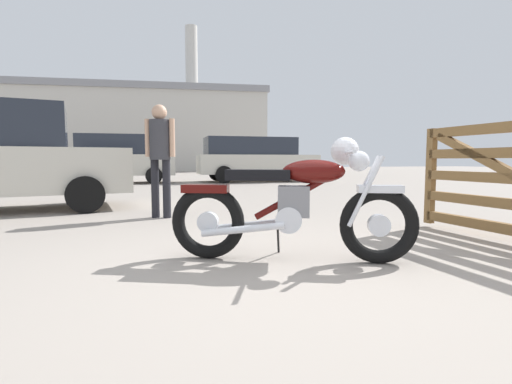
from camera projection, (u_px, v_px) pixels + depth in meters
name	position (u px, v px, depth m)	size (l,w,h in m)	color
ground_plane	(280.00, 273.00, 2.83)	(80.00, 80.00, 0.00)	gray
vintage_motorcycle	(298.00, 203.00, 3.17)	(1.97, 0.91, 1.07)	black
bystander	(160.00, 149.00, 5.49)	(0.42, 0.30, 1.66)	black
dark_sedan_left	(255.00, 158.00, 14.92)	(4.73, 2.03, 1.74)	black
red_hatchback_near	(119.00, 158.00, 13.87)	(3.97, 1.96, 1.78)	black
industrial_building	(128.00, 132.00, 33.61)	(24.50, 15.19, 12.91)	beige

